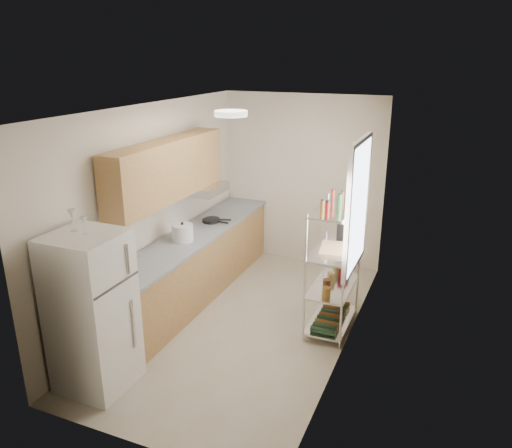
{
  "coord_description": "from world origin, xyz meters",
  "views": [
    {
      "loc": [
        2.22,
        -4.95,
        3.15
      ],
      "look_at": [
        0.05,
        0.25,
        1.21
      ],
      "focal_mm": 35.0,
      "sensor_mm": 36.0,
      "label": 1
    }
  ],
  "objects_px": {
    "cutting_board": "(336,249)",
    "espresso_machine": "(345,231)",
    "refrigerator": "(92,312)",
    "rice_cooker": "(183,233)",
    "frying_pan_large": "(211,221)"
  },
  "relations": [
    {
      "from": "cutting_board",
      "to": "rice_cooker",
      "type": "bearing_deg",
      "value": -175.46
    },
    {
      "from": "cutting_board",
      "to": "espresso_machine",
      "type": "bearing_deg",
      "value": 86.57
    },
    {
      "from": "cutting_board",
      "to": "refrigerator",
      "type": "bearing_deg",
      "value": -134.49
    },
    {
      "from": "refrigerator",
      "to": "rice_cooker",
      "type": "height_order",
      "value": "refrigerator"
    },
    {
      "from": "espresso_machine",
      "to": "rice_cooker",
      "type": "bearing_deg",
      "value": -162.6
    },
    {
      "from": "refrigerator",
      "to": "cutting_board",
      "type": "bearing_deg",
      "value": 45.51
    },
    {
      "from": "frying_pan_large",
      "to": "cutting_board",
      "type": "height_order",
      "value": "cutting_board"
    },
    {
      "from": "rice_cooker",
      "to": "refrigerator",
      "type": "bearing_deg",
      "value": -88.8
    },
    {
      "from": "rice_cooker",
      "to": "cutting_board",
      "type": "distance_m",
      "value": 1.94
    },
    {
      "from": "refrigerator",
      "to": "frying_pan_large",
      "type": "xyz_separation_m",
      "value": [
        -0.06,
        2.57,
        0.12
      ]
    },
    {
      "from": "cutting_board",
      "to": "espresso_machine",
      "type": "xyz_separation_m",
      "value": [
        0.02,
        0.34,
        0.11
      ]
    },
    {
      "from": "rice_cooker",
      "to": "espresso_machine",
      "type": "height_order",
      "value": "espresso_machine"
    },
    {
      "from": "rice_cooker",
      "to": "espresso_machine",
      "type": "bearing_deg",
      "value": 14.24
    },
    {
      "from": "cutting_board",
      "to": "espresso_machine",
      "type": "relative_size",
      "value": 1.77
    },
    {
      "from": "frying_pan_large",
      "to": "espresso_machine",
      "type": "distance_m",
      "value": 2.0
    }
  ]
}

